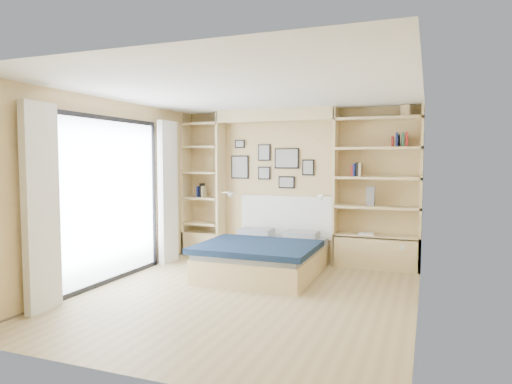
% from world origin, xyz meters
% --- Properties ---
extents(ground, '(4.50, 4.50, 0.00)m').
position_xyz_m(ground, '(0.00, 0.00, 0.00)').
color(ground, tan).
rests_on(ground, ground).
extents(room_shell, '(4.50, 4.50, 4.50)m').
position_xyz_m(room_shell, '(-0.39, 1.52, 1.08)').
color(room_shell, '#D3B57A').
rests_on(room_shell, ground).
extents(bed, '(1.62, 2.08, 1.07)m').
position_xyz_m(bed, '(-0.15, 1.16, 0.27)').
color(bed, '#EBCF8C').
rests_on(bed, ground).
extents(photo_gallery, '(1.48, 0.02, 0.82)m').
position_xyz_m(photo_gallery, '(-0.45, 2.22, 1.60)').
color(photo_gallery, black).
rests_on(photo_gallery, ground).
extents(reading_lamps, '(1.92, 0.12, 0.15)m').
position_xyz_m(reading_lamps, '(-0.30, 2.00, 1.10)').
color(reading_lamps, silver).
rests_on(reading_lamps, ground).
extents(shelf_decor, '(3.57, 0.23, 2.03)m').
position_xyz_m(shelf_decor, '(1.08, 2.07, 1.69)').
color(shelf_decor, '#A51E1E').
rests_on(shelf_decor, ground).
extents(deck, '(3.20, 4.00, 0.05)m').
position_xyz_m(deck, '(-3.60, 0.00, 0.00)').
color(deck, '#6A5F4E').
rests_on(deck, ground).
extents(deck_chair, '(0.80, 0.97, 0.85)m').
position_xyz_m(deck_chair, '(-3.15, -0.27, 0.40)').
color(deck_chair, tan).
rests_on(deck_chair, ground).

